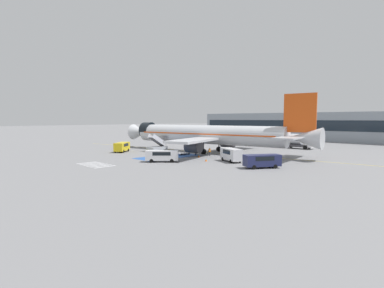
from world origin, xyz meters
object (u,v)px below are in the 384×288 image
Objects in this scene: baggage_cart at (183,153)px; terminal_building at (296,126)px; airliner at (207,135)px; traffic_cone_1 at (199,156)px; fuel_tanker at (292,141)px; service_van_1 at (162,155)px; ground_crew_1 at (196,150)px; traffic_cone_0 at (206,160)px; service_van_0 at (262,160)px; ground_crew_0 at (210,151)px; boarding_stairs_forward at (157,147)px; traffic_cone_2 at (163,154)px; service_van_3 at (122,146)px; service_van_2 at (231,154)px.

terminal_building is (-5.29, 61.62, 4.49)m from baggage_cart.
airliner is 9.27m from traffic_cone_1.
fuel_tanker is 0.14× the size of terminal_building.
service_van_1 is at bearing -91.79° from traffic_cone_1.
service_van_1 is 2.87× the size of ground_crew_1.
traffic_cone_1 is at bearing 146.50° from traffic_cone_0.
service_van_0 is 16.64m from ground_crew_0.
boarding_stairs_forward is at bearing 113.41° from airliner.
ground_crew_1 reaches higher than traffic_cone_0.
boarding_stairs_forward is 29.72m from service_van_0.
airliner is 11.52m from traffic_cone_2.
ground_crew_1 is 0.02× the size of terminal_building.
service_van_1 is at bearing 3.77° from ground_crew_0.
service_van_1 is 1.03× the size of service_van_3.
ground_crew_1 is (10.83, 1.44, 0.06)m from boarding_stairs_forward.
traffic_cone_1 is at bearing 54.20° from ground_crew_1.
service_van_0 is 1.11× the size of service_van_3.
service_van_0 is at bearing -68.21° from terminal_building.
service_van_1 is 11.05m from baggage_cart.
baggage_cart is 62.01m from terminal_building.
airliner is 8.29× the size of service_van_0.
service_van_2 is 1.02× the size of service_van_3.
fuel_tanker is 34.78m from traffic_cone_2.
traffic_cone_0 is 67.30m from terminal_building.
terminal_building is at bearing -82.76° from baggage_cart.
service_van_0 is at bearing 2.86° from traffic_cone_0.
ground_crew_0 is 2.78× the size of traffic_cone_2.
airliner is 17.69× the size of baggage_cart.
service_van_0 is 3.09× the size of ground_crew_1.
ground_crew_0 is 7.96m from traffic_cone_0.
baggage_cart is 1.45× the size of ground_crew_1.
baggage_cart is at bearing -11.58° from service_van_3.
boarding_stairs_forward is 17.18m from service_van_1.
terminal_building is (3.57, 61.31, 3.75)m from boarding_stairs_forward.
traffic_cone_2 is at bearing -153.20° from traffic_cone_1.
traffic_cone_0 is (8.86, -10.26, -3.68)m from airliner.
service_van_0 is 9.93× the size of traffic_cone_2.
ground_crew_1 is 6.92m from traffic_cone_2.
service_van_1 is 3.31× the size of ground_crew_0.
service_van_3 is (-18.34, 3.62, 0.07)m from service_van_1.
ground_crew_0 is at bearing -11.56° from fuel_tanker.
ground_crew_0 is 0.02× the size of terminal_building.
boarding_stairs_forward reaches higher than traffic_cone_2.
service_van_2 is at bearing 69.66° from ground_crew_0.
service_van_1 reaches higher than traffic_cone_1.
fuel_tanker is at bearing 31.67° from service_van_2.
airliner is 101.84× the size of traffic_cone_1.
ground_crew_0 is at bearing 126.79° from traffic_cone_0.
service_van_1 is 11.93m from service_van_2.
airliner is 8.96× the size of service_van_2.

